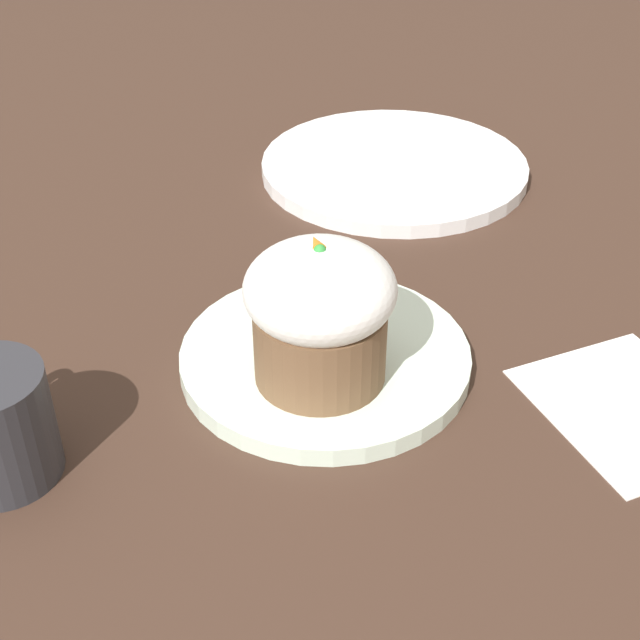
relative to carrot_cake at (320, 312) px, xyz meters
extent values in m
plane|color=#3D281E|center=(0.03, -0.01, -0.07)|extent=(4.00, 4.00, 0.00)
cylinder|color=silver|center=(0.03, -0.01, -0.06)|extent=(0.22, 0.22, 0.01)
cylinder|color=brown|center=(0.00, 0.00, -0.03)|extent=(0.09, 0.09, 0.06)
ellipsoid|color=white|center=(0.00, 0.00, 0.02)|extent=(0.11, 0.11, 0.06)
cone|color=orange|center=(0.01, 0.00, 0.05)|extent=(0.02, 0.01, 0.01)
sphere|color=green|center=(0.00, 0.00, 0.05)|extent=(0.01, 0.01, 0.01)
cube|color=#B7B7BC|center=(0.07, -0.01, -0.05)|extent=(0.08, 0.01, 0.00)
ellipsoid|color=#B7B7BC|center=(0.02, -0.01, -0.05)|extent=(0.05, 0.04, 0.01)
cylinder|color=white|center=(0.33, -0.16, -0.06)|extent=(0.28, 0.28, 0.01)
cube|color=white|center=(-0.07, -0.21, -0.07)|extent=(0.16, 0.14, 0.00)
camera|label=1|loc=(-0.49, 0.12, 0.35)|focal=50.00mm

